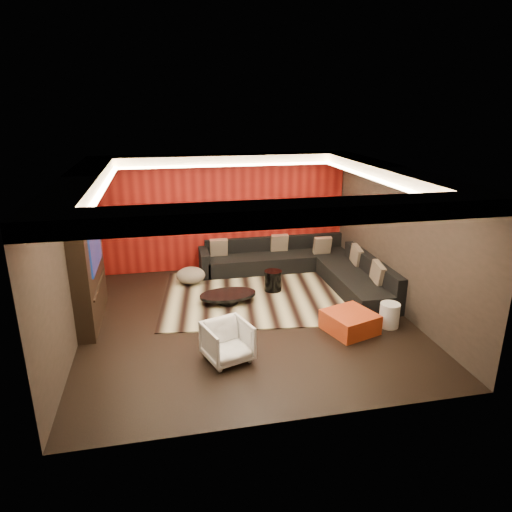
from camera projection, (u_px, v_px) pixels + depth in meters
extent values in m
cube|color=black|center=(247.00, 319.00, 8.69)|extent=(6.00, 6.00, 0.02)
cube|color=silver|center=(246.00, 171.00, 7.79)|extent=(6.00, 6.00, 0.02)
cube|color=black|center=(224.00, 212.00, 11.03)|extent=(6.00, 0.02, 2.80)
cube|color=black|center=(71.00, 260.00, 7.66)|extent=(0.02, 6.00, 2.80)
cube|color=black|center=(399.00, 239.00, 8.82)|extent=(0.02, 6.00, 2.80)
cube|color=#6B0C0A|center=(224.00, 212.00, 11.00)|extent=(5.98, 0.05, 2.78)
cube|color=silver|center=(224.00, 160.00, 10.33)|extent=(6.00, 0.60, 0.22)
cube|color=silver|center=(289.00, 213.00, 5.32)|extent=(6.00, 0.60, 0.22)
cube|color=silver|center=(81.00, 183.00, 7.31)|extent=(0.60, 4.80, 0.22)
cube|color=silver|center=(391.00, 173.00, 8.35)|extent=(0.60, 4.80, 0.22)
cube|color=#FFD899|center=(226.00, 165.00, 10.05)|extent=(4.80, 0.08, 0.04)
cube|color=#FFD899|center=(281.00, 214.00, 5.67)|extent=(4.80, 0.08, 0.04)
cube|color=#FFD899|center=(103.00, 188.00, 7.40)|extent=(0.08, 4.80, 0.04)
cube|color=#FFD899|center=(373.00, 178.00, 8.31)|extent=(0.08, 4.80, 0.04)
cube|color=black|center=(88.00, 265.00, 8.34)|extent=(0.30, 2.00, 2.20)
cube|color=black|center=(95.00, 246.00, 8.26)|extent=(0.04, 1.30, 0.80)
cube|color=black|center=(99.00, 284.00, 8.50)|extent=(0.04, 1.60, 0.04)
cube|color=#B8B187|center=(258.00, 296.00, 9.69)|extent=(4.33, 3.46, 0.02)
cylinder|color=black|center=(228.00, 298.00, 9.34)|extent=(1.24, 1.24, 0.20)
cylinder|color=black|center=(273.00, 281.00, 9.90)|extent=(0.45, 0.45, 0.45)
ellipsoid|color=beige|center=(191.00, 275.00, 10.33)|extent=(0.85, 0.85, 0.36)
cylinder|color=silver|center=(389.00, 315.00, 8.34)|extent=(0.45, 0.45, 0.45)
cube|color=#A03A14|center=(350.00, 322.00, 8.18)|extent=(1.01, 1.01, 0.36)
imported|color=silver|center=(228.00, 342.00, 7.21)|extent=(0.87, 0.88, 0.64)
cube|color=black|center=(278.00, 261.00, 11.23)|extent=(3.50, 0.90, 0.40)
cube|color=black|center=(274.00, 243.00, 11.44)|extent=(3.50, 0.20, 0.35)
cube|color=black|center=(356.00, 284.00, 9.86)|extent=(0.90, 2.60, 0.40)
cube|color=black|center=(372.00, 266.00, 9.81)|extent=(0.20, 2.60, 0.35)
cube|color=black|center=(204.00, 263.00, 10.85)|extent=(0.20, 0.90, 0.60)
cube|color=#C5AD90|center=(356.00, 255.00, 10.35)|extent=(0.12, 0.50, 0.50)
cube|color=#C5AD90|center=(219.00, 247.00, 10.93)|extent=(0.42, 0.20, 0.44)
cube|color=#C5AD90|center=(378.00, 273.00, 9.28)|extent=(0.12, 0.50, 0.50)
cube|color=#C5AD90|center=(322.00, 245.00, 11.09)|extent=(0.42, 0.20, 0.44)
cube|color=#C5AD90|center=(279.00, 243.00, 11.29)|extent=(0.42, 0.20, 0.44)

